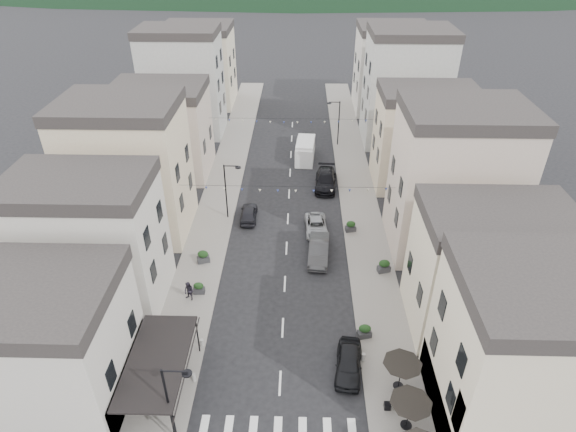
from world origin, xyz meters
name	(u,v)px	position (x,y,z in m)	size (l,w,h in m)	color
sidewalk_left	(223,188)	(-7.50, 32.00, 0.06)	(4.00, 76.00, 0.12)	slate
sidewalk_right	(356,190)	(7.50, 32.00, 0.06)	(4.00, 76.00, 0.12)	slate
boutique_building	(25,349)	(-15.50, 5.00, 4.00)	(12.00, 8.00, 8.00)	beige
bistro_building	(533,361)	(14.50, 4.00, 5.00)	(10.00, 8.00, 10.00)	beige
boutique_awning	(161,361)	(-7.25, 5.00, 3.11)	(3.77, 7.50, 3.28)	black
buildings_row_left	(165,117)	(-14.50, 37.75, 6.12)	(10.20, 54.16, 14.00)	beige
buildings_row_right	(419,122)	(14.50, 36.59, 6.32)	(10.20, 54.16, 14.50)	beige
cafe_terrace	(410,406)	(7.70, 2.80, 2.36)	(2.50, 8.10, 2.53)	black
streetlamp_left_near	(172,397)	(-5.82, 2.00, 3.70)	(1.70, 0.56, 6.00)	black
streetlamp_left_far	(228,186)	(-5.82, 26.00, 3.70)	(1.70, 0.56, 6.00)	black
streetlamp_right_far	(337,119)	(5.82, 44.00, 3.70)	(1.70, 0.56, 6.00)	black
bollards	(280,385)	(0.00, 5.50, 0.42)	(11.66, 10.26, 0.60)	gray
bunting_near	(287,190)	(0.00, 22.00, 5.65)	(19.00, 0.28, 0.62)	black
bunting_far	(291,121)	(0.00, 38.00, 5.65)	(19.00, 0.28, 0.62)	black
parked_car_a	(349,363)	(4.60, 7.19, 0.74)	(1.74, 4.31, 1.47)	black
parked_car_b	(319,250)	(2.92, 19.68, 0.81)	(1.72, 4.94, 1.63)	#303032
parked_car_c	(316,226)	(2.80, 23.80, 0.63)	(2.09, 4.53, 1.26)	#919499
parked_car_d	(326,180)	(4.06, 32.77, 0.82)	(2.29, 5.64, 1.64)	black
parked_car_e	(249,213)	(-3.95, 25.86, 0.69)	(1.62, 4.04, 1.38)	black
delivery_van	(305,150)	(1.79, 39.68, 1.27)	(2.54, 5.57, 2.60)	white
pedestrian_a	(167,327)	(-8.35, 9.78, 1.10)	(0.71, 0.47, 1.96)	black
pedestrian_b	(189,291)	(-7.54, 13.77, 0.98)	(0.83, 0.65, 1.72)	black
planter_la	(199,288)	(-6.94, 14.57, 0.63)	(0.96, 0.56, 1.04)	#2B2B2D
planter_lb	(203,257)	(-7.28, 18.63, 0.70)	(1.21, 0.92, 1.20)	#2D2E30
planter_ra	(365,331)	(6.00, 10.18, 0.67)	(1.11, 0.78, 1.13)	#2C2C2E
planter_rb	(384,266)	(8.48, 17.72, 0.70)	(1.20, 0.87, 1.20)	#313133
planter_rc	(351,226)	(6.13, 23.82, 0.66)	(1.09, 0.74, 1.12)	#2D2E30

